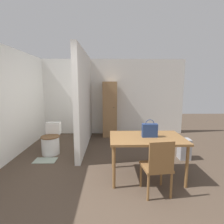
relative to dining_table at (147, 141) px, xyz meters
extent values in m
plane|color=#4C3D30|center=(-0.76, -1.09, -0.68)|extent=(16.00, 16.00, 0.00)
cube|color=white|center=(-0.76, 2.94, 0.57)|extent=(5.19, 0.12, 2.50)
cube|color=white|center=(-2.91, 0.90, 0.57)|extent=(0.12, 4.97, 2.50)
cube|color=white|center=(-1.33, 1.66, 0.57)|extent=(0.12, 2.45, 2.50)
cube|color=brown|center=(0.00, 0.00, 0.05)|extent=(1.30, 0.83, 0.04)
cylinder|color=brown|center=(-0.59, -0.35, -0.32)|extent=(0.05, 0.05, 0.71)
cylinder|color=brown|center=(0.59, -0.35, -0.32)|extent=(0.05, 0.05, 0.71)
cylinder|color=brown|center=(-0.59, 0.35, -0.32)|extent=(0.05, 0.05, 0.71)
cylinder|color=brown|center=(0.59, 0.35, -0.32)|extent=(0.05, 0.05, 0.71)
cube|color=brown|center=(0.05, -0.48, -0.26)|extent=(0.46, 0.46, 0.04)
cube|color=brown|center=(0.07, -0.67, -0.02)|extent=(0.37, 0.07, 0.45)
cylinder|color=brown|center=(-0.15, -0.32, -0.48)|extent=(0.04, 0.04, 0.41)
cylinder|color=brown|center=(0.20, -0.28, -0.48)|extent=(0.04, 0.04, 0.41)
cylinder|color=brown|center=(-0.10, -0.67, -0.48)|extent=(0.04, 0.04, 0.41)
cylinder|color=brown|center=(0.25, -0.63, -0.48)|extent=(0.04, 0.04, 0.41)
cylinder|color=white|center=(-2.09, 1.09, -0.47)|extent=(0.42, 0.42, 0.42)
cylinder|color=brown|center=(-2.09, 1.09, -0.25)|extent=(0.44, 0.44, 0.02)
cube|color=white|center=(-2.09, 1.37, -0.11)|extent=(0.35, 0.18, 0.31)
cube|color=navy|center=(0.05, 0.00, 0.19)|extent=(0.27, 0.10, 0.24)
torus|color=navy|center=(0.05, 0.00, 0.31)|extent=(0.16, 0.01, 0.16)
cube|color=#997047|center=(-0.65, 2.62, 0.20)|extent=(0.45, 0.48, 1.76)
sphere|color=black|center=(-0.52, 2.37, 0.29)|extent=(0.02, 0.02, 0.02)
cube|color=#99A899|center=(-2.09, 0.70, -0.67)|extent=(0.48, 0.30, 0.01)
cube|color=#9E9EA3|center=(1.03, 0.76, -0.45)|extent=(0.24, 0.24, 0.46)
camera|label=1|loc=(-0.66, -2.98, 0.99)|focal=28.00mm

